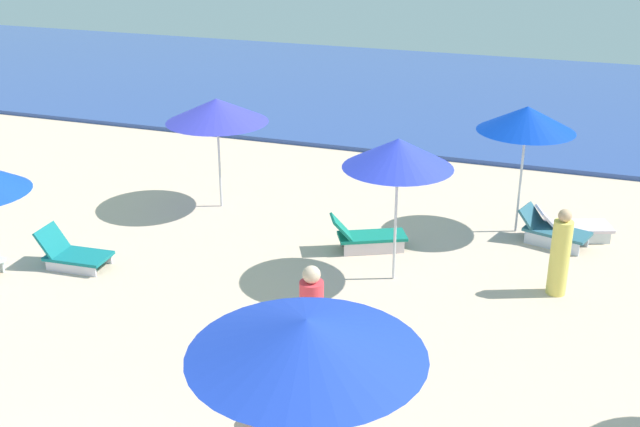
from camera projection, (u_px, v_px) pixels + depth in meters
ocean at (448, 94)px, 27.08m from camera, size 60.00×14.33×0.12m
lounge_chair_0_0 at (73, 254)px, 14.57m from camera, size 1.32×0.73×0.74m
umbrella_1 at (527, 119)px, 15.29m from camera, size 1.92×1.92×2.63m
lounge_chair_1_0 at (552, 231)px, 15.51m from camera, size 1.47×0.97×0.68m
lounge_chair_1_1 at (572, 227)px, 15.75m from camera, size 1.60×1.09×0.64m
umbrella_2 at (398, 153)px, 13.30m from camera, size 1.92×1.92×2.63m
lounge_chair_2_0 at (367, 237)px, 15.24m from camera, size 1.55×1.15×0.72m
umbrella_4 at (217, 110)px, 16.67m from camera, size 2.20×2.20×2.44m
umbrella_5 at (306, 338)px, 7.78m from camera, size 2.45×2.45×2.57m
beachgoer_0 at (560, 255)px, 13.40m from camera, size 0.39×0.39×1.57m
beachgoer_4 at (312, 320)px, 11.27m from camera, size 0.43×0.43×1.63m
beach_ball_0 at (266, 412)px, 10.22m from camera, size 0.39×0.39×0.39m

